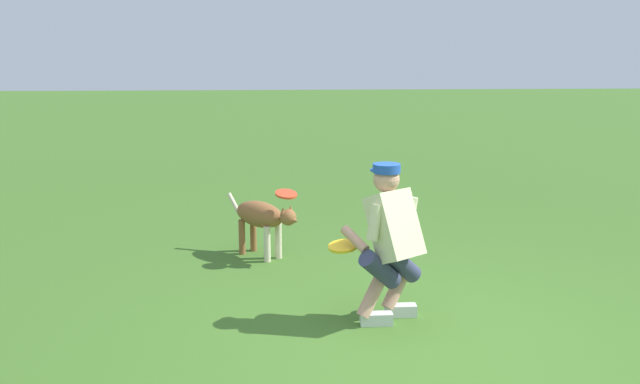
# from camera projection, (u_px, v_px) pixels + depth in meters

# --- Properties ---
(ground_plane) EXTENTS (60.00, 60.00, 0.00)m
(ground_plane) POSITION_uv_depth(u_px,v_px,m) (423.00, 345.00, 5.08)
(ground_plane) COLOR #3E6A25
(person) EXTENTS (0.71, 0.55, 1.29)m
(person) POSITION_uv_depth(u_px,v_px,m) (391.00, 239.00, 5.39)
(person) COLOR silver
(person) RESTS_ON ground_plane
(dog) EXTENTS (0.79, 0.81, 0.63)m
(dog) POSITION_uv_depth(u_px,v_px,m) (263.00, 217.00, 7.11)
(dog) COLOR brown
(dog) RESTS_ON ground_plane
(frisbee_flying) EXTENTS (0.27, 0.27, 0.09)m
(frisbee_flying) POSITION_uv_depth(u_px,v_px,m) (286.00, 194.00, 6.82)
(frisbee_flying) COLOR #F04525
(frisbee_held) EXTENTS (0.35, 0.35, 0.06)m
(frisbee_held) POSITION_uv_depth(u_px,v_px,m) (343.00, 246.00, 5.49)
(frisbee_held) COLOR yellow
(frisbee_held) RESTS_ON person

